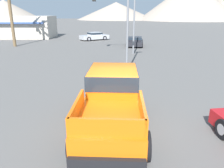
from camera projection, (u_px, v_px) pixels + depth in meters
name	position (u px, v px, depth m)	size (l,w,h in m)	color
ground_plane	(120.00, 127.00, 7.81)	(320.00, 320.00, 0.00)	#5B5956
orange_pickup_truck	(112.00, 97.00, 7.63)	(2.40, 5.29, 1.95)	orange
parked_car_silver	(94.00, 36.00, 32.84)	(4.53, 3.70, 1.15)	#B7BABF
parked_car_dark	(135.00, 41.00, 26.91)	(2.35, 4.36, 1.12)	#232328
traffic_light_main	(117.00, 9.00, 20.40)	(4.36, 0.38, 6.12)	slate
street_lamp_post	(128.00, 5.00, 13.56)	(0.90, 0.24, 7.27)	slate
storefront_building	(22.00, 27.00, 35.72)	(10.10, 6.49, 3.44)	#BCB2A3
distant_mountain_range	(154.00, 4.00, 124.25)	(176.22, 63.75, 21.16)	gray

